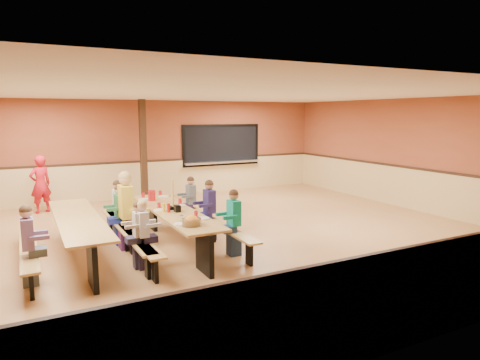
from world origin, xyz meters
TOP-DOWN VIEW (x-y plane):
  - ground at (0.00, 0.00)m, footprint 12.00×12.00m
  - room_envelope at (0.00, 0.00)m, footprint 12.04×10.04m
  - kitchen_pass_through at (2.60, 4.96)m, footprint 2.78×0.28m
  - structural_post at (-0.20, 4.40)m, footprint 0.18×0.18m
  - cafeteria_table_main at (-0.88, -0.34)m, footprint 1.91×3.70m
  - cafeteria_table_second at (-2.59, -0.13)m, footprint 1.91×3.70m
  - seated_child_white_left at (-1.70, -1.22)m, footprint 0.34×0.28m
  - seated_adult_yellow at (-1.70, 0.00)m, footprint 0.50×0.41m
  - seated_child_grey_left at (-1.70, 0.78)m, footprint 0.37×0.30m
  - seated_child_teal_right at (-0.05, -1.29)m, footprint 0.37×0.30m
  - seated_child_navy_right at (-0.05, -0.17)m, footprint 0.38×0.31m
  - seated_child_char_right at (-0.05, 0.89)m, footprint 0.34×0.28m
  - seated_child_purple_sec at (-3.41, -1.15)m, footprint 0.38×0.31m
  - seated_child_green_sec at (-1.76, 0.32)m, footprint 0.36×0.29m
  - seated_child_tan_sec at (-1.76, -1.16)m, footprint 0.33×0.27m
  - standing_woman at (-3.02, 4.11)m, footprint 0.65×0.54m
  - punch_pitcher at (-0.99, 0.76)m, footprint 0.16×0.16m
  - chip_bowl at (-0.98, -1.59)m, footprint 0.32×0.32m
  - napkin_dispenser at (-0.86, -0.52)m, footprint 0.10×0.14m
  - condiment_mustard at (-1.09, -0.41)m, footprint 0.06×0.06m
  - condiment_ketchup at (-1.02, -0.48)m, footprint 0.06×0.06m
  - table_paddle at (-0.86, -0.26)m, footprint 0.16×0.16m
  - place_settings at (-0.88, -0.34)m, footprint 0.65×3.30m

SIDE VIEW (x-z plane):
  - ground at x=0.00m, z-range 0.00..0.00m
  - cafeteria_table_main at x=-0.88m, z-range 0.16..0.90m
  - cafeteria_table_second at x=-2.59m, z-range 0.16..0.90m
  - seated_child_tan_sec at x=-1.76m, z-range 0.00..1.12m
  - seated_child_white_left at x=-1.70m, z-range 0.00..1.15m
  - seated_child_char_right at x=-0.05m, z-range 0.00..1.16m
  - seated_child_green_sec at x=-1.76m, z-range 0.00..1.19m
  - seated_child_teal_right at x=-0.05m, z-range 0.00..1.20m
  - seated_child_grey_left at x=-1.70m, z-range 0.00..1.21m
  - seated_child_purple_sec at x=-3.41m, z-range 0.00..1.22m
  - seated_child_navy_right at x=-0.05m, z-range 0.00..1.22m
  - room_envelope at x=0.00m, z-range -0.82..2.20m
  - seated_adult_yellow at x=-1.70m, z-range 0.00..1.47m
  - standing_woman at x=-3.02m, z-range 0.00..1.51m
  - place_settings at x=-0.88m, z-range 0.74..0.85m
  - napkin_dispenser at x=-0.86m, z-range 0.74..0.87m
  - chip_bowl at x=-0.98m, z-range 0.74..0.89m
  - condiment_mustard at x=-1.09m, z-range 0.74..0.91m
  - condiment_ketchup at x=-1.02m, z-range 0.74..0.91m
  - punch_pitcher at x=-0.99m, z-range 0.74..0.96m
  - table_paddle at x=-0.86m, z-range 0.60..1.16m
  - kitchen_pass_through at x=2.60m, z-range 0.80..2.18m
  - structural_post at x=-0.20m, z-range 0.00..3.00m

